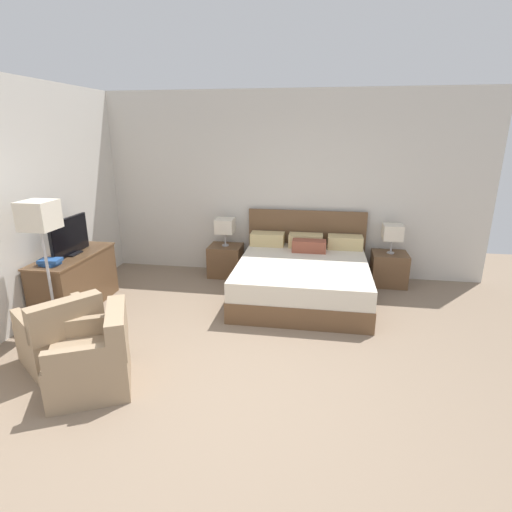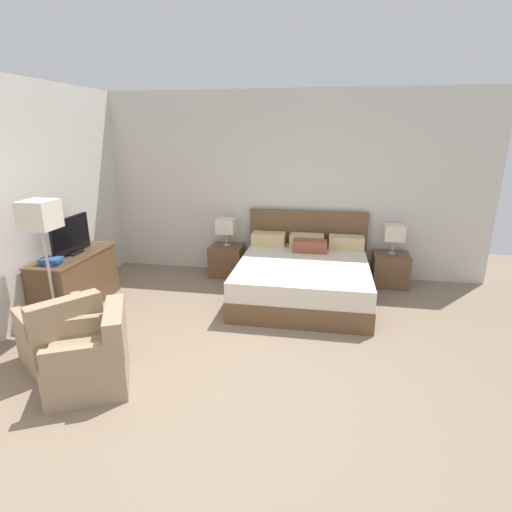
{
  "view_description": "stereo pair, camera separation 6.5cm",
  "coord_description": "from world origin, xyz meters",
  "px_view_note": "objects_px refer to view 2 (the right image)",
  "views": [
    {
      "loc": [
        0.76,
        -2.94,
        2.29
      ],
      "look_at": [
        -0.03,
        1.88,
        0.75
      ],
      "focal_mm": 28.0,
      "sensor_mm": 36.0,
      "label": 1
    },
    {
      "loc": [
        0.83,
        -2.93,
        2.29
      ],
      "look_at": [
        -0.03,
        1.88,
        0.75
      ],
      "focal_mm": 28.0,
      "sensor_mm": 36.0,
      "label": 2
    }
  ],
  "objects_px": {
    "table_lamp_left": "(226,226)",
    "dresser": "(76,279)",
    "table_lamp_right": "(394,233)",
    "book_blue_cover": "(51,260)",
    "armchair_by_window": "(61,336)",
    "floor_lamp": "(41,223)",
    "tv": "(71,236)",
    "bed": "(303,276)",
    "armchair_companion": "(93,359)",
    "nightstand_right": "(390,269)",
    "book_red_cover": "(51,263)",
    "nightstand_left": "(227,260)"
  },
  "relations": [
    {
      "from": "floor_lamp",
      "to": "tv",
      "type": "bearing_deg",
      "value": 102.13
    },
    {
      "from": "nightstand_right",
      "to": "book_red_cover",
      "type": "relative_size",
      "value": 2.69
    },
    {
      "from": "table_lamp_left",
      "to": "dresser",
      "type": "relative_size",
      "value": 0.35
    },
    {
      "from": "bed",
      "to": "dresser",
      "type": "distance_m",
      "value": 3.11
    },
    {
      "from": "nightstand_left",
      "to": "table_lamp_right",
      "type": "height_order",
      "value": "table_lamp_right"
    },
    {
      "from": "book_blue_cover",
      "to": "nightstand_right",
      "type": "bearing_deg",
      "value": 24.84
    },
    {
      "from": "armchair_companion",
      "to": "nightstand_right",
      "type": "bearing_deg",
      "value": 45.76
    },
    {
      "from": "nightstand_left",
      "to": "dresser",
      "type": "bearing_deg",
      "value": -137.71
    },
    {
      "from": "table_lamp_left",
      "to": "dresser",
      "type": "xyz_separation_m",
      "value": [
        -1.69,
        -1.54,
        -0.45
      ]
    },
    {
      "from": "book_red_cover",
      "to": "armchair_by_window",
      "type": "distance_m",
      "value": 1.16
    },
    {
      "from": "table_lamp_right",
      "to": "book_blue_cover",
      "type": "relative_size",
      "value": 1.84
    },
    {
      "from": "nightstand_right",
      "to": "tv",
      "type": "distance_m",
      "value": 4.59
    },
    {
      "from": "table_lamp_left",
      "to": "table_lamp_right",
      "type": "xyz_separation_m",
      "value": [
        2.58,
        0.0,
        0.0
      ]
    },
    {
      "from": "table_lamp_right",
      "to": "armchair_companion",
      "type": "distance_m",
      "value": 4.43
    },
    {
      "from": "nightstand_right",
      "to": "book_blue_cover",
      "type": "height_order",
      "value": "book_blue_cover"
    },
    {
      "from": "table_lamp_left",
      "to": "table_lamp_right",
      "type": "height_order",
      "value": "same"
    },
    {
      "from": "book_blue_cover",
      "to": "book_red_cover",
      "type": "bearing_deg",
      "value": 180.0
    },
    {
      "from": "armchair_companion",
      "to": "table_lamp_left",
      "type": "bearing_deg",
      "value": 81.3
    },
    {
      "from": "table_lamp_left",
      "to": "armchair_companion",
      "type": "distance_m",
      "value": 3.23
    },
    {
      "from": "nightstand_right",
      "to": "nightstand_left",
      "type": "bearing_deg",
      "value": 180.0
    },
    {
      "from": "table_lamp_left",
      "to": "armchair_by_window",
      "type": "height_order",
      "value": "table_lamp_left"
    },
    {
      "from": "armchair_by_window",
      "to": "table_lamp_right",
      "type": "bearing_deg",
      "value": 37.84
    },
    {
      "from": "tv",
      "to": "book_red_cover",
      "type": "height_order",
      "value": "tv"
    },
    {
      "from": "bed",
      "to": "dresser",
      "type": "bearing_deg",
      "value": -163.88
    },
    {
      "from": "bed",
      "to": "armchair_companion",
      "type": "bearing_deg",
      "value": -125.67
    },
    {
      "from": "dresser",
      "to": "book_blue_cover",
      "type": "xyz_separation_m",
      "value": [
        0.01,
        -0.44,
        0.42
      ]
    },
    {
      "from": "table_lamp_right",
      "to": "armchair_companion",
      "type": "height_order",
      "value": "table_lamp_right"
    },
    {
      "from": "bed",
      "to": "table_lamp_left",
      "type": "height_order",
      "value": "bed"
    },
    {
      "from": "bed",
      "to": "book_blue_cover",
      "type": "relative_size",
      "value": 8.22
    },
    {
      "from": "book_blue_cover",
      "to": "dresser",
      "type": "bearing_deg",
      "value": 91.39
    },
    {
      "from": "table_lamp_left",
      "to": "tv",
      "type": "relative_size",
      "value": 0.59
    },
    {
      "from": "table_lamp_right",
      "to": "floor_lamp",
      "type": "bearing_deg",
      "value": -151.73
    },
    {
      "from": "table_lamp_left",
      "to": "dresser",
      "type": "bearing_deg",
      "value": -137.69
    },
    {
      "from": "nightstand_right",
      "to": "book_red_cover",
      "type": "height_order",
      "value": "book_red_cover"
    },
    {
      "from": "book_red_cover",
      "to": "book_blue_cover",
      "type": "relative_size",
      "value": 0.81
    },
    {
      "from": "book_blue_cover",
      "to": "armchair_companion",
      "type": "xyz_separation_m",
      "value": [
        1.2,
        -1.17,
        -0.51
      ]
    },
    {
      "from": "armchair_by_window",
      "to": "dresser",
      "type": "bearing_deg",
      "value": 117.2
    },
    {
      "from": "nightstand_left",
      "to": "book_blue_cover",
      "type": "xyz_separation_m",
      "value": [
        -1.68,
        -1.97,
        0.55
      ]
    },
    {
      "from": "armchair_by_window",
      "to": "armchair_companion",
      "type": "relative_size",
      "value": 1.04
    },
    {
      "from": "bed",
      "to": "table_lamp_left",
      "type": "bearing_deg",
      "value": 152.33
    },
    {
      "from": "dresser",
      "to": "armchair_by_window",
      "type": "xyz_separation_m",
      "value": [
        0.65,
        -1.27,
        -0.1
      ]
    },
    {
      "from": "tv",
      "to": "table_lamp_left",
      "type": "bearing_deg",
      "value": 42.18
    },
    {
      "from": "book_red_cover",
      "to": "armchair_companion",
      "type": "relative_size",
      "value": 0.21
    },
    {
      "from": "table_lamp_right",
      "to": "book_blue_cover",
      "type": "xyz_separation_m",
      "value": [
        -4.26,
        -1.97,
        -0.03
      ]
    },
    {
      "from": "nightstand_right",
      "to": "armchair_by_window",
      "type": "height_order",
      "value": "armchair_by_window"
    },
    {
      "from": "table_lamp_left",
      "to": "dresser",
      "type": "distance_m",
      "value": 2.33
    },
    {
      "from": "bed",
      "to": "floor_lamp",
      "type": "distance_m",
      "value": 3.38
    },
    {
      "from": "table_lamp_right",
      "to": "floor_lamp",
      "type": "distance_m",
      "value": 4.71
    },
    {
      "from": "table_lamp_right",
      "to": "armchair_companion",
      "type": "xyz_separation_m",
      "value": [
        -3.06,
        -3.15,
        -0.55
      ]
    },
    {
      "from": "bed",
      "to": "nightstand_right",
      "type": "bearing_deg",
      "value": 27.64
    }
  ]
}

